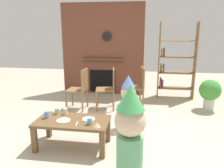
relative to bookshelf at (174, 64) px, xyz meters
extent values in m
plane|color=#BCB29E|center=(-1.43, -2.40, -0.87)|extent=(12.00, 12.00, 0.00)
cube|color=brown|center=(-1.86, 0.20, 0.33)|extent=(2.20, 0.18, 2.40)
cube|color=black|center=(-1.86, 0.10, -0.52)|extent=(0.70, 0.02, 0.60)
cube|color=brown|center=(-1.86, 0.06, 0.08)|extent=(1.10, 0.10, 0.04)
cylinder|color=black|center=(-1.73, 0.08, 0.68)|extent=(0.24, 0.04, 0.24)
cube|color=olive|center=(-0.38, 0.00, 0.08)|extent=(0.02, 0.28, 1.90)
cube|color=olive|center=(0.50, 0.00, 0.08)|extent=(0.02, 0.28, 1.90)
cube|color=olive|center=(0.06, 0.00, -0.62)|extent=(0.86, 0.28, 0.02)
cube|color=olive|center=(0.06, 0.00, -0.22)|extent=(0.86, 0.28, 0.02)
cube|color=olive|center=(0.06, 0.00, 0.18)|extent=(0.86, 0.28, 0.02)
cube|color=olive|center=(0.06, 0.00, 0.58)|extent=(0.86, 0.28, 0.02)
cube|color=#B23333|center=(-0.31, 0.00, -0.49)|extent=(0.04, 0.20, 0.25)
cube|color=#3359A5|center=(-0.26, 0.00, -0.52)|extent=(0.04, 0.20, 0.19)
cube|color=#3F8C4C|center=(-0.32, 0.00, -0.11)|extent=(0.02, 0.20, 0.21)
cube|color=gold|center=(-0.29, 0.00, -0.13)|extent=(0.03, 0.20, 0.16)
cube|color=#8C4C99|center=(-0.25, 0.00, -0.11)|extent=(0.03, 0.20, 0.20)
cube|color=#D87F3F|center=(-0.31, 0.00, 0.28)|extent=(0.04, 0.20, 0.19)
cube|color=#4C4C51|center=(-0.26, 0.00, 0.29)|extent=(0.03, 0.20, 0.21)
cube|color=brown|center=(-1.76, -2.78, -0.47)|extent=(1.07, 0.57, 0.04)
cube|color=brown|center=(-2.25, -3.02, -0.68)|extent=(0.07, 0.07, 0.39)
cube|color=brown|center=(-1.27, -3.02, -0.68)|extent=(0.07, 0.07, 0.39)
cube|color=brown|center=(-2.25, -2.54, -0.68)|extent=(0.07, 0.07, 0.39)
cube|color=brown|center=(-1.27, -2.54, -0.68)|extent=(0.07, 0.07, 0.39)
cylinder|color=#669EE0|center=(-2.16, -2.77, -0.39)|extent=(0.07, 0.07, 0.11)
cylinder|color=silver|center=(-1.94, -2.57, -0.40)|extent=(0.07, 0.07, 0.10)
cylinder|color=#8CD18C|center=(-2.07, -2.59, -0.40)|extent=(0.07, 0.07, 0.10)
cylinder|color=#669EE0|center=(-1.47, -2.89, -0.40)|extent=(0.07, 0.07, 0.09)
cylinder|color=white|center=(-1.52, -2.73, -0.44)|extent=(0.19, 0.19, 0.01)
cylinder|color=white|center=(-1.88, -2.84, -0.44)|extent=(0.20, 0.20, 0.01)
cone|color=#EAC68C|center=(-1.35, -2.96, -0.42)|extent=(0.10, 0.10, 0.06)
cube|color=silver|center=(-1.65, -2.91, -0.44)|extent=(0.03, 0.15, 0.01)
cylinder|color=#66B27F|center=(-0.86, -3.56, -0.55)|extent=(0.29, 0.29, 0.64)
sphere|color=beige|center=(-0.86, -3.56, -0.07)|extent=(0.33, 0.33, 0.33)
cone|color=#4CB766|center=(-0.86, -3.56, 0.19)|extent=(0.30, 0.30, 0.26)
cylinder|color=#B27FCC|center=(-1.00, -1.99, -0.62)|extent=(0.23, 0.23, 0.51)
sphere|color=beige|center=(-1.00, -1.99, -0.23)|extent=(0.27, 0.27, 0.27)
cone|color=#668CE5|center=(-1.00, -1.99, -0.02)|extent=(0.24, 0.24, 0.21)
cube|color=olive|center=(-2.18, -1.20, -0.43)|extent=(0.42, 0.42, 0.02)
cube|color=olive|center=(-2.00, -1.21, -0.20)|extent=(0.05, 0.40, 0.45)
cylinder|color=olive|center=(-2.35, -1.02, -0.66)|extent=(0.04, 0.04, 0.43)
cylinder|color=olive|center=(-2.37, -1.38, -0.66)|extent=(0.04, 0.04, 0.43)
cylinder|color=olive|center=(-1.99, -1.03, -0.66)|extent=(0.04, 0.04, 0.43)
cylinder|color=olive|center=(-2.01, -1.39, -0.66)|extent=(0.04, 0.04, 0.43)
cube|color=olive|center=(-1.57, -1.09, -0.43)|extent=(0.46, 0.46, 0.02)
cube|color=olive|center=(-1.39, -1.06, -0.20)|extent=(0.09, 0.40, 0.45)
cylinder|color=olive|center=(-1.78, -0.94, -0.66)|extent=(0.04, 0.04, 0.43)
cylinder|color=olive|center=(-1.72, -1.30, -0.66)|extent=(0.04, 0.04, 0.43)
cylinder|color=olive|center=(-1.42, -0.88, -0.66)|extent=(0.04, 0.04, 0.43)
cylinder|color=olive|center=(-1.37, -1.24, -0.66)|extent=(0.04, 0.04, 0.43)
cube|color=olive|center=(-0.95, -0.83, -0.43)|extent=(0.47, 0.47, 0.02)
cube|color=olive|center=(-0.77, -0.79, -0.20)|extent=(0.11, 0.40, 0.45)
cylinder|color=olive|center=(-1.17, -0.69, -0.66)|extent=(0.04, 0.04, 0.43)
cylinder|color=olive|center=(-1.10, -1.04, -0.66)|extent=(0.04, 0.04, 0.43)
cylinder|color=olive|center=(-0.81, -0.62, -0.66)|extent=(0.04, 0.04, 0.43)
cylinder|color=olive|center=(-0.74, -0.97, -0.66)|extent=(0.04, 0.04, 0.43)
cylinder|color=beige|center=(0.69, -0.82, -0.75)|extent=(0.22, 0.22, 0.25)
sphere|color=green|center=(0.69, -0.82, -0.43)|extent=(0.46, 0.46, 0.46)
camera|label=1|loc=(-0.74, -5.67, 0.84)|focal=35.25mm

